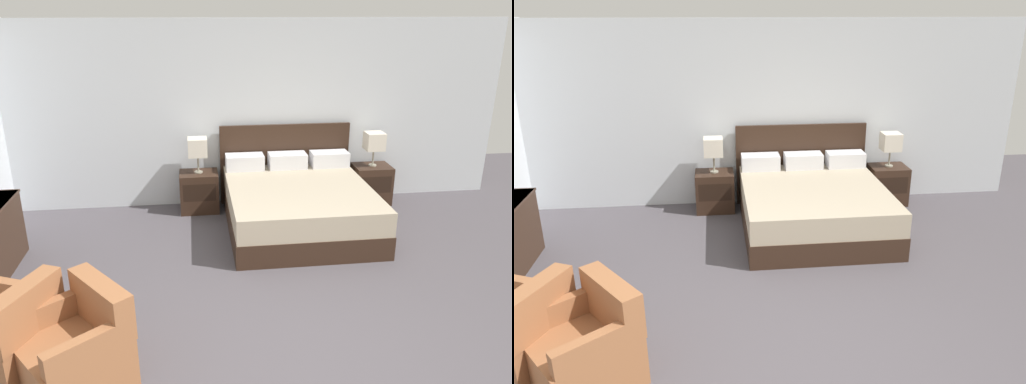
% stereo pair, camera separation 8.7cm
% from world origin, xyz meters
% --- Properties ---
extents(ground_plane, '(11.13, 11.13, 0.00)m').
position_xyz_m(ground_plane, '(0.00, 0.00, 0.00)').
color(ground_plane, '#4C474C').
extents(wall_back, '(7.38, 0.06, 2.51)m').
position_xyz_m(wall_back, '(0.00, 3.74, 1.25)').
color(wall_back, silver).
rests_on(wall_back, ground).
extents(bed, '(1.82, 2.00, 1.12)m').
position_xyz_m(bed, '(0.61, 2.73, 0.31)').
color(bed, '#332116').
rests_on(bed, ground).
extents(nightstand_left, '(0.51, 0.42, 0.54)m').
position_xyz_m(nightstand_left, '(-0.60, 3.44, 0.27)').
color(nightstand_left, '#332116').
rests_on(nightstand_left, ground).
extents(nightstand_right, '(0.51, 0.42, 0.54)m').
position_xyz_m(nightstand_right, '(1.83, 3.44, 0.27)').
color(nightstand_right, '#332116').
rests_on(nightstand_right, ground).
extents(table_lamp_left, '(0.25, 0.25, 0.48)m').
position_xyz_m(table_lamp_left, '(-0.60, 3.44, 0.89)').
color(table_lamp_left, gray).
rests_on(table_lamp_left, nightstand_left).
extents(table_lamp_right, '(0.25, 0.25, 0.48)m').
position_xyz_m(table_lamp_right, '(1.83, 3.44, 0.89)').
color(table_lamp_right, gray).
rests_on(table_lamp_right, nightstand_right).
extents(armchair_by_window, '(0.91, 0.90, 0.76)m').
position_xyz_m(armchair_by_window, '(-2.13, 0.38, 0.28)').
color(armchair_by_window, '#935B38').
rests_on(armchair_by_window, ground).
extents(armchair_companion, '(0.96, 0.96, 0.76)m').
position_xyz_m(armchair_companion, '(-1.56, 0.17, 0.28)').
color(armchair_companion, '#935B38').
rests_on(armchair_companion, ground).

